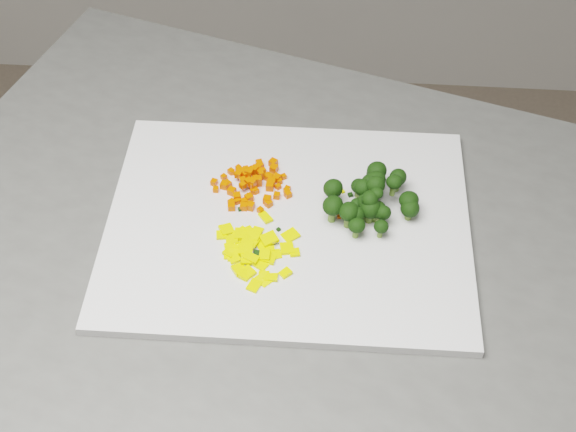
# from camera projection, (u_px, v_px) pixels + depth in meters

# --- Properties ---
(cutting_board) EXTENTS (0.43, 0.34, 0.01)m
(cutting_board) POSITION_uv_depth(u_px,v_px,m) (288.00, 225.00, 0.95)
(cutting_board) COLOR silver
(cutting_board) RESTS_ON counter_block
(carrot_pile) EXTENTS (0.10, 0.10, 0.03)m
(carrot_pile) POSITION_uv_depth(u_px,v_px,m) (252.00, 180.00, 0.97)
(carrot_pile) COLOR #EA4102
(carrot_pile) RESTS_ON cutting_board
(pepper_pile) EXTENTS (0.11, 0.11, 0.02)m
(pepper_pile) POSITION_uv_depth(u_px,v_px,m) (256.00, 247.00, 0.91)
(pepper_pile) COLOR #FFEC0D
(pepper_pile) RESTS_ON cutting_board
(broccoli_pile) EXTENTS (0.11, 0.11, 0.05)m
(broccoli_pile) POSITION_uv_depth(u_px,v_px,m) (374.00, 190.00, 0.94)
(broccoli_pile) COLOR black
(broccoli_pile) RESTS_ON cutting_board
(carrot_cube_0) EXTENTS (0.01, 0.01, 0.01)m
(carrot_cube_0) POSITION_uv_depth(u_px,v_px,m) (284.00, 177.00, 0.99)
(carrot_cube_0) COLOR #EA4102
(carrot_cube_0) RESTS_ON carrot_pile
(carrot_cube_1) EXTENTS (0.01, 0.01, 0.01)m
(carrot_cube_1) POSITION_uv_depth(u_px,v_px,m) (232.00, 207.00, 0.96)
(carrot_cube_1) COLOR #EA4102
(carrot_cube_1) RESTS_ON carrot_pile
(carrot_cube_2) EXTENTS (0.01, 0.01, 0.01)m
(carrot_cube_2) POSITION_uv_depth(u_px,v_px,m) (261.00, 171.00, 1.00)
(carrot_cube_2) COLOR #EA4102
(carrot_cube_2) RESTS_ON carrot_pile
(carrot_cube_3) EXTENTS (0.01, 0.01, 0.01)m
(carrot_cube_3) POSITION_uv_depth(u_px,v_px,m) (251.00, 170.00, 1.00)
(carrot_cube_3) COLOR #EA4102
(carrot_cube_3) RESTS_ON carrot_pile
(carrot_cube_4) EXTENTS (0.01, 0.01, 0.01)m
(carrot_cube_4) POSITION_uv_depth(u_px,v_px,m) (224.00, 177.00, 0.99)
(carrot_cube_4) COLOR #EA4102
(carrot_cube_4) RESTS_ON carrot_pile
(carrot_cube_5) EXTENTS (0.01, 0.01, 0.01)m
(carrot_cube_5) POSITION_uv_depth(u_px,v_px,m) (244.00, 173.00, 0.99)
(carrot_cube_5) COLOR #EA4102
(carrot_cube_5) RESTS_ON carrot_pile
(carrot_cube_6) EXTENTS (0.01, 0.01, 0.01)m
(carrot_cube_6) POSITION_uv_depth(u_px,v_px,m) (239.00, 169.00, 1.00)
(carrot_cube_6) COLOR #EA4102
(carrot_cube_6) RESTS_ON carrot_pile
(carrot_cube_7) EXTENTS (0.01, 0.01, 0.01)m
(carrot_cube_7) POSITION_uv_depth(u_px,v_px,m) (243.00, 172.00, 1.00)
(carrot_cube_7) COLOR #EA4102
(carrot_cube_7) RESTS_ON carrot_pile
(carrot_cube_8) EXTENTS (0.01, 0.01, 0.01)m
(carrot_cube_8) POSITION_uv_depth(u_px,v_px,m) (274.00, 169.00, 1.00)
(carrot_cube_8) COLOR #EA4102
(carrot_cube_8) RESTS_ON carrot_pile
(carrot_cube_9) EXTENTS (0.01, 0.01, 0.01)m
(carrot_cube_9) POSITION_uv_depth(u_px,v_px,m) (277.00, 196.00, 0.97)
(carrot_cube_9) COLOR #EA4102
(carrot_cube_9) RESTS_ON carrot_pile
(carrot_cube_10) EXTENTS (0.01, 0.01, 0.01)m
(carrot_cube_10) POSITION_uv_depth(u_px,v_px,m) (246.00, 201.00, 0.96)
(carrot_cube_10) COLOR #EA4102
(carrot_cube_10) RESTS_ON carrot_pile
(carrot_cube_11) EXTENTS (0.01, 0.01, 0.01)m
(carrot_cube_11) POSITION_uv_depth(u_px,v_px,m) (243.00, 201.00, 0.96)
(carrot_cube_11) COLOR #EA4102
(carrot_cube_11) RESTS_ON carrot_pile
(carrot_cube_12) EXTENTS (0.01, 0.01, 0.01)m
(carrot_cube_12) POSITION_uv_depth(u_px,v_px,m) (253.00, 191.00, 0.98)
(carrot_cube_12) COLOR #EA4102
(carrot_cube_12) RESTS_ON carrot_pile
(carrot_cube_13) EXTENTS (0.01, 0.01, 0.01)m
(carrot_cube_13) POSITION_uv_depth(u_px,v_px,m) (232.00, 191.00, 0.97)
(carrot_cube_13) COLOR #EA4102
(carrot_cube_13) RESTS_ON carrot_pile
(carrot_cube_14) EXTENTS (0.01, 0.01, 0.01)m
(carrot_cube_14) POSITION_uv_depth(u_px,v_px,m) (273.00, 163.00, 1.01)
(carrot_cube_14) COLOR #EA4102
(carrot_cube_14) RESTS_ON carrot_pile
(carrot_cube_15) EXTENTS (0.01, 0.01, 0.01)m
(carrot_cube_15) POSITION_uv_depth(u_px,v_px,m) (279.00, 181.00, 0.99)
(carrot_cube_15) COLOR #EA4102
(carrot_cube_15) RESTS_ON carrot_pile
(carrot_cube_16) EXTENTS (0.01, 0.01, 0.01)m
(carrot_cube_16) POSITION_uv_depth(u_px,v_px,m) (252.00, 182.00, 0.97)
(carrot_cube_16) COLOR #EA4102
(carrot_cube_16) RESTS_ON carrot_pile
(carrot_cube_17) EXTENTS (0.01, 0.01, 0.01)m
(carrot_cube_17) POSITION_uv_depth(u_px,v_px,m) (252.00, 184.00, 0.97)
(carrot_cube_17) COLOR #EA4102
(carrot_cube_17) RESTS_ON carrot_pile
(carrot_cube_18) EXTENTS (0.01, 0.01, 0.01)m
(carrot_cube_18) POSITION_uv_depth(u_px,v_px,m) (238.00, 201.00, 0.96)
(carrot_cube_18) COLOR #EA4102
(carrot_cube_18) RESTS_ON carrot_pile
(carrot_cube_19) EXTENTS (0.01, 0.01, 0.01)m
(carrot_cube_19) POSITION_uv_depth(u_px,v_px,m) (243.00, 181.00, 0.98)
(carrot_cube_19) COLOR #EA4102
(carrot_cube_19) RESTS_ON carrot_pile
(carrot_cube_20) EXTENTS (0.01, 0.01, 0.01)m
(carrot_cube_20) POSITION_uv_depth(u_px,v_px,m) (287.00, 191.00, 0.97)
(carrot_cube_20) COLOR #EA4102
(carrot_cube_20) RESTS_ON carrot_pile
(carrot_cube_21) EXTENTS (0.01, 0.01, 0.01)m
(carrot_cube_21) POSITION_uv_depth(u_px,v_px,m) (245.00, 180.00, 0.99)
(carrot_cube_21) COLOR #EA4102
(carrot_cube_21) RESTS_ON carrot_pile
(carrot_cube_22) EXTENTS (0.01, 0.01, 0.01)m
(carrot_cube_22) POSITION_uv_depth(u_px,v_px,m) (238.00, 168.00, 1.00)
(carrot_cube_22) COLOR #EA4102
(carrot_cube_22) RESTS_ON carrot_pile
(carrot_cube_23) EXTENTS (0.01, 0.01, 0.01)m
(carrot_cube_23) POSITION_uv_depth(u_px,v_px,m) (232.00, 172.00, 1.00)
(carrot_cube_23) COLOR #EA4102
(carrot_cube_23) RESTS_ON carrot_pile
(carrot_cube_24) EXTENTS (0.01, 0.01, 0.01)m
(carrot_cube_24) POSITION_uv_depth(u_px,v_px,m) (249.00, 198.00, 0.97)
(carrot_cube_24) COLOR #EA4102
(carrot_cube_24) RESTS_ON carrot_pile
(carrot_cube_25) EXTENTS (0.01, 0.01, 0.01)m
(carrot_cube_25) POSITION_uv_depth(u_px,v_px,m) (270.00, 186.00, 0.98)
(carrot_cube_25) COLOR #EA4102
(carrot_cube_25) RESTS_ON carrot_pile
(carrot_cube_26) EXTENTS (0.01, 0.01, 0.01)m
(carrot_cube_26) POSITION_uv_depth(u_px,v_px,m) (261.00, 174.00, 0.98)
(carrot_cube_26) COLOR #EA4102
(carrot_cube_26) RESTS_ON carrot_pile
(carrot_cube_27) EXTENTS (0.01, 0.01, 0.01)m
(carrot_cube_27) POSITION_uv_depth(u_px,v_px,m) (244.00, 207.00, 0.96)
(carrot_cube_27) COLOR #EA4102
(carrot_cube_27) RESTS_ON carrot_pile
(carrot_cube_28) EXTENTS (0.01, 0.01, 0.01)m
(carrot_cube_28) POSITION_uv_depth(u_px,v_px,m) (271.00, 182.00, 0.98)
(carrot_cube_28) COLOR #EA4102
(carrot_cube_28) RESTS_ON carrot_pile
(carrot_cube_29) EXTENTS (0.01, 0.01, 0.01)m
(carrot_cube_29) POSITION_uv_depth(u_px,v_px,m) (269.00, 177.00, 0.99)
(carrot_cube_29) COLOR #EA4102
(carrot_cube_29) RESTS_ON carrot_pile
(carrot_cube_30) EXTENTS (0.01, 0.01, 0.01)m
(carrot_cube_30) POSITION_uv_depth(u_px,v_px,m) (224.00, 185.00, 0.98)
(carrot_cube_30) COLOR #EA4102
(carrot_cube_30) RESTS_ON carrot_pile
(carrot_cube_31) EXTENTS (0.01, 0.01, 0.01)m
(carrot_cube_31) POSITION_uv_depth(u_px,v_px,m) (263.00, 170.00, 1.00)
(carrot_cube_31) COLOR #EA4102
(carrot_cube_31) RESTS_ON carrot_pile
(carrot_cube_32) EXTENTS (0.01, 0.01, 0.01)m
(carrot_cube_32) POSITION_uv_depth(u_px,v_px,m) (231.00, 204.00, 0.96)
(carrot_cube_32) COLOR #EA4102
(carrot_cube_32) RESTS_ON carrot_pile
(carrot_cube_33) EXTENTS (0.01, 0.01, 0.01)m
(carrot_cube_33) POSITION_uv_depth(u_px,v_px,m) (256.00, 181.00, 0.98)
(carrot_cube_33) COLOR #EA4102
(carrot_cube_33) RESTS_ON carrot_pile
(carrot_cube_34) EXTENTS (0.01, 0.01, 0.01)m
(carrot_cube_34) POSITION_uv_depth(u_px,v_px,m) (255.00, 178.00, 0.98)
(carrot_cube_34) COLOR #EA4102
(carrot_cube_34) RESTS_ON carrot_pile
(carrot_cube_35) EXTENTS (0.01, 0.01, 0.01)m
(carrot_cube_35) POSITION_uv_depth(u_px,v_px,m) (246.00, 169.00, 1.00)
(carrot_cube_35) COLOR #EA4102
(carrot_cube_35) RESTS_ON carrot_pile
(carrot_cube_36) EXTENTS (0.01, 0.01, 0.01)m
(carrot_cube_36) POSITION_uv_depth(u_px,v_px,m) (287.00, 189.00, 0.98)
(carrot_cube_36) COLOR #EA4102
(carrot_cube_36) RESTS_ON carrot_pile
(carrot_cube_37) EXTENTS (0.01, 0.01, 0.01)m
(carrot_cube_37) POSITION_uv_depth(u_px,v_px,m) (249.00, 172.00, 0.98)
(carrot_cube_37) COLOR #EA4102
(carrot_cube_37) RESTS_ON carrot_pile
(carrot_cube_38) EXTENTS (0.01, 0.01, 0.01)m
(carrot_cube_38) POSITION_uv_depth(u_px,v_px,m) (240.00, 171.00, 1.00)
(carrot_cube_38) COLOR #EA4102
(carrot_cube_38) RESTS_ON carrot_pile
(carrot_cube_39) EXTENTS (0.01, 0.01, 0.01)m
(carrot_cube_39) POSITION_uv_depth(u_px,v_px,m) (238.00, 174.00, 0.98)
(carrot_cube_39) COLOR #EA4102
(carrot_cube_39) RESTS_ON carrot_pile
(carrot_cube_40) EXTENTS (0.01, 0.01, 0.01)m
(carrot_cube_40) POSITION_uv_depth(u_px,v_px,m) (260.00, 172.00, 0.99)
(carrot_cube_40) COLOR #EA4102
(carrot_cube_40) RESTS_ON carrot_pile
(carrot_cube_41) EXTENTS (0.01, 0.01, 0.01)m
(carrot_cube_41) POSITION_uv_depth(u_px,v_px,m) (255.00, 170.00, 1.00)
(carrot_cube_41) COLOR #EA4102
(carrot_cube_41) RESTS_ON carrot_pile
(carrot_cube_42) EXTENTS (0.01, 0.01, 0.01)m
(carrot_cube_42) POSITION_uv_depth(u_px,v_px,m) (250.00, 206.00, 0.96)
(carrot_cube_42) COLOR #EA4102
(carrot_cube_42) RESTS_ON carrot_pile
(carrot_cube_43) EXTENTS (0.01, 0.01, 0.01)m
(carrot_cube_43) POSITION_uv_depth(u_px,v_px,m) (248.00, 197.00, 0.97)
(carrot_cube_43) COLOR #EA4102
(carrot_cube_43) RESTS_ON carrot_pile
(carrot_cube_44) EXTENTS (0.01, 0.01, 0.01)m
(carrot_cube_44) POSITION_uv_depth(u_px,v_px,m) (270.00, 182.00, 0.99)
(carrot_cube_44) COLOR #EA4102
(carrot_cube_44) RESTS_ON carrot_pile
(carrot_cube_45) EXTENTS (0.01, 0.01, 0.01)m
(carrot_cube_45) POSITION_uv_depth(u_px,v_px,m) (232.00, 203.00, 0.96)
(carrot_cube_45) COLOR #EA4102
(carrot_cube_45) RESTS_ON carrot_pile
(carrot_cube_46) EXTENTS (0.01, 0.01, 0.01)m
(carrot_cube_46) POSITION_uv_depth(u_px,v_px,m) (258.00, 180.00, 0.98)
(carrot_cube_46) COLOR #EA4102
(carrot_cube_46) RESTS_ON carrot_pile
(carrot_cube_47) EXTENTS (0.01, 0.01, 0.01)m
(carrot_cube_47) POSITION_uv_depth(u_px,v_px,m) (263.00, 176.00, 0.99)
(carrot_cube_47) COLOR #EA4102
(carrot_cube_47) RESTS_ON carrot_pile
(carrot_cube_48) EXTENTS (0.01, 0.01, 0.01)m
(carrot_cube_48) POSITION_uv_depth(u_px,v_px,m) (244.00, 208.00, 0.96)
(carrot_cube_48) COLOR #EA4102
(carrot_cube_48) RESTS_ON carrot_pile
(carrot_cube_49) EXTENTS (0.01, 0.01, 0.01)m
(carrot_cube_49) POSITION_uv_depth(u_px,v_px,m) (259.00, 163.00, 1.01)
(carrot_cube_49) COLOR #EA4102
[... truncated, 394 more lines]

